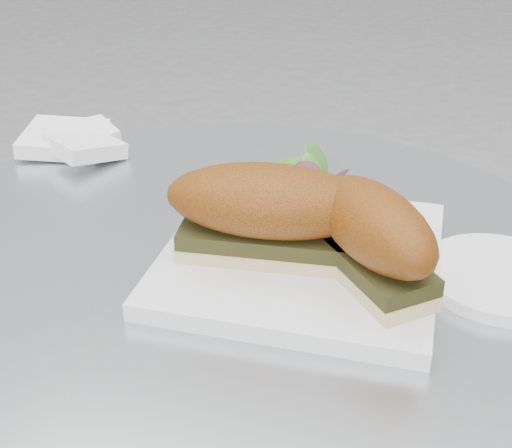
{
  "coord_description": "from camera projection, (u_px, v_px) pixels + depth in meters",
  "views": [
    {
      "loc": [
        0.19,
        -0.49,
        1.07
      ],
      "look_at": [
        0.02,
        0.02,
        0.77
      ],
      "focal_mm": 50.0,
      "sensor_mm": 36.0,
      "label": 1
    }
  ],
  "objects": [
    {
      "name": "napkin",
      "position": [
        75.0,
        146.0,
        0.84
      ],
      "size": [
        0.12,
        0.12,
        0.02
      ],
      "primitive_type": null,
      "rotation": [
        0.0,
        0.0,
        -0.02
      ],
      "color": "white",
      "rests_on": "table"
    },
    {
      "name": "saucer",
      "position": [
        500.0,
        277.0,
        0.6
      ],
      "size": [
        0.13,
        0.13,
        0.01
      ],
      "primitive_type": "cylinder",
      "color": "white",
      "rests_on": "table"
    },
    {
      "name": "plate",
      "position": [
        301.0,
        257.0,
        0.63
      ],
      "size": [
        0.25,
        0.25,
        0.02
      ],
      "primitive_type": "cube",
      "rotation": [
        0.0,
        0.0,
        0.06
      ],
      "color": "white",
      "rests_on": "table"
    },
    {
      "name": "sandwich_right",
      "position": [
        373.0,
        234.0,
        0.56
      ],
      "size": [
        0.14,
        0.15,
        0.08
      ],
      "rotation": [
        0.0,
        0.0,
        -0.82
      ],
      "color": "beige",
      "rests_on": "plate"
    },
    {
      "name": "sandwich_left",
      "position": [
        269.0,
        210.0,
        0.6
      ],
      "size": [
        0.19,
        0.1,
        0.08
      ],
      "rotation": [
        0.0,
        0.0,
        0.14
      ],
      "color": "beige",
      "rests_on": "plate"
    },
    {
      "name": "salad",
      "position": [
        300.0,
        186.0,
        0.67
      ],
      "size": [
        0.1,
        0.1,
        0.05
      ],
      "primitive_type": null,
      "color": "#457C28",
      "rests_on": "plate"
    }
  ]
}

